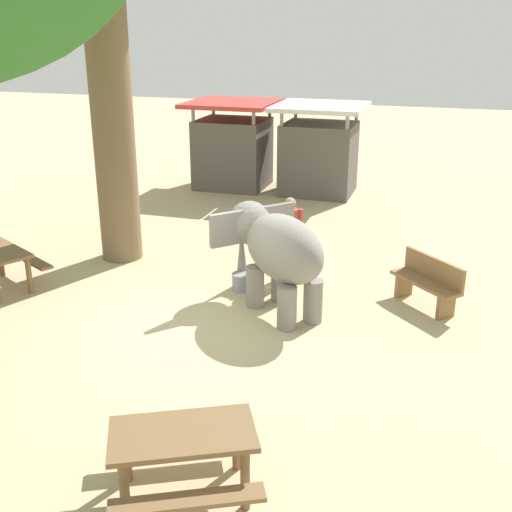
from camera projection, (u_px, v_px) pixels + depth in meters
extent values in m
plane|color=tan|center=(192.00, 328.00, 10.43)|extent=(60.00, 60.00, 0.00)
cylinder|color=gray|center=(255.00, 287.00, 11.12)|extent=(0.32, 0.32, 0.74)
cylinder|color=gray|center=(280.00, 281.00, 11.36)|extent=(0.32, 0.32, 0.74)
cylinder|color=gray|center=(287.00, 308.00, 10.29)|extent=(0.32, 0.32, 0.74)
cylinder|color=gray|center=(313.00, 301.00, 10.54)|extent=(0.32, 0.32, 0.74)
ellipsoid|color=gray|center=(284.00, 249.00, 10.54)|extent=(2.00, 1.94, 1.11)
sphere|color=gray|center=(250.00, 223.00, 11.42)|extent=(0.79, 0.79, 0.79)
cone|color=gray|center=(242.00, 255.00, 11.90)|extent=(0.25, 0.25, 1.24)
cube|color=gray|center=(227.00, 229.00, 11.07)|extent=(0.51, 0.54, 0.59)
cube|color=gray|center=(278.00, 220.00, 11.57)|extent=(0.51, 0.54, 0.59)
cylinder|color=#3F3833|center=(294.00, 259.00, 12.30)|extent=(0.14, 0.14, 0.82)
cylinder|color=#3F3833|center=(284.00, 258.00, 12.32)|extent=(0.14, 0.14, 0.82)
cylinder|color=#B23F33|center=(290.00, 224.00, 12.07)|extent=(0.32, 0.32, 0.58)
sphere|color=tan|center=(290.00, 203.00, 11.93)|extent=(0.22, 0.22, 0.22)
cylinder|color=#B23F33|center=(301.00, 223.00, 12.04)|extent=(0.09, 0.09, 0.55)
cylinder|color=#B23F33|center=(279.00, 223.00, 12.09)|extent=(0.09, 0.09, 0.55)
cylinder|color=brown|center=(113.00, 127.00, 12.63)|extent=(0.83, 0.83, 5.49)
cube|color=olive|center=(425.00, 283.00, 11.07)|extent=(1.28, 1.26, 0.06)
cube|color=olive|center=(434.00, 269.00, 11.07)|extent=(1.05, 1.02, 0.40)
cube|color=olive|center=(446.00, 306.00, 10.72)|extent=(0.31, 0.31, 0.42)
cube|color=olive|center=(404.00, 285.00, 11.58)|extent=(0.31, 0.31, 0.42)
cube|color=brown|center=(182.00, 434.00, 6.53)|extent=(1.70, 1.39, 0.06)
cylinder|color=brown|center=(125.00, 493.00, 6.28)|extent=(0.10, 0.10, 0.72)
cylinder|color=brown|center=(126.00, 452.00, 6.87)|extent=(0.10, 0.10, 0.72)
cylinder|color=brown|center=(245.00, 479.00, 6.46)|extent=(0.10, 0.10, 0.72)
cylinder|color=brown|center=(237.00, 441.00, 7.06)|extent=(0.10, 0.10, 0.72)
cube|color=brown|center=(187.00, 501.00, 6.07)|extent=(1.45, 0.88, 0.05)
cube|color=brown|center=(180.00, 424.00, 7.21)|extent=(1.45, 0.88, 0.05)
cylinder|color=brown|center=(0.00, 259.00, 12.45)|extent=(0.10, 0.10, 0.72)
cylinder|color=brown|center=(29.00, 275.00, 11.65)|extent=(0.10, 0.10, 0.72)
cube|color=brown|center=(29.00, 259.00, 12.22)|extent=(1.44, 0.92, 0.05)
cube|color=#59514C|center=(233.00, 153.00, 18.98)|extent=(2.00, 1.80, 2.00)
cube|color=#C63833|center=(232.00, 103.00, 18.48)|extent=(2.50, 2.50, 0.12)
cylinder|color=gray|center=(269.00, 144.00, 19.39)|extent=(0.10, 0.10, 2.40)
cylinder|color=gray|center=(254.00, 154.00, 17.94)|extent=(0.10, 0.10, 2.40)
cylinder|color=gray|center=(214.00, 140.00, 19.89)|extent=(0.10, 0.10, 2.40)
cylinder|color=gray|center=(194.00, 150.00, 18.44)|extent=(0.10, 0.10, 2.40)
cube|color=#59514C|center=(319.00, 159.00, 18.27)|extent=(2.00, 1.80, 2.00)
cube|color=silver|center=(320.00, 107.00, 17.76)|extent=(2.50, 2.50, 0.12)
cylinder|color=gray|center=(355.00, 148.00, 18.68)|extent=(0.10, 0.10, 2.40)
cylinder|color=gray|center=(346.00, 159.00, 17.22)|extent=(0.10, 0.10, 2.40)
cylinder|color=gray|center=(295.00, 145.00, 19.17)|extent=(0.10, 0.10, 2.40)
cylinder|color=gray|center=(281.00, 155.00, 17.72)|extent=(0.10, 0.10, 2.40)
cylinder|color=gray|center=(242.00, 282.00, 11.87)|extent=(0.36, 0.36, 0.32)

